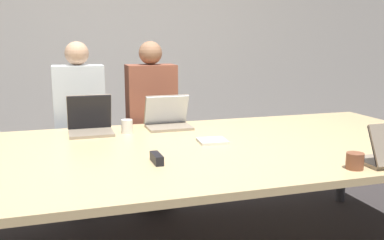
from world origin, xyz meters
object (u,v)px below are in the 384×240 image
Objects in this scene: person_far_midleft at (81,131)px; cup_far_midleft at (127,126)px; laptop_far_center at (168,118)px; laptop_far_midleft at (90,122)px; cup_near_right at (355,161)px; person_far_center at (152,129)px; stapler at (157,158)px.

person_far_midleft reaches higher than cup_far_midleft.
laptop_far_center is at bearing -38.81° from person_far_midleft.
laptop_far_midleft is 3.45× the size of cup_near_right.
cup_near_right is (0.99, -1.19, -0.01)m from cup_far_midleft.
person_far_midleft is at bearing 125.49° from cup_near_right.
person_far_center is 9.39× the size of stapler.
cup_far_midleft is 0.07× the size of person_far_center.
laptop_far_midleft reaches higher than cup_far_midleft.
person_far_center reaches higher than cup_near_right.
laptop_far_midleft is 0.55m from person_far_midleft.
laptop_far_midleft is 3.12× the size of cup_far_midleft.
cup_far_midleft is 1.55m from cup_near_right.
person_far_center is 1.32m from stapler.
person_far_center is at bearing -8.85° from person_far_midleft.
person_far_midleft is 0.81m from laptop_far_center.
person_far_center reaches higher than laptop_far_center.
cup_near_right is at bearing -50.39° from cup_far_midleft.
laptop_far_center is at bearing -84.52° from person_far_center.
cup_near_right is 1.46m from laptop_far_center.
person_far_midleft is at bearing 141.19° from laptop_far_center.
laptop_far_midleft is 0.93× the size of laptop_far_center.
laptop_far_center is at bearing 2.36° from laptop_far_midleft.
laptop_far_midleft is at bearing 134.02° from cup_near_right.
person_far_center is (0.28, 0.51, -0.14)m from cup_far_midleft.
cup_far_midleft is 1.10× the size of cup_near_right.
laptop_far_midleft is 0.57m from laptop_far_center.
laptop_far_center is at bearing 117.02° from cup_near_right.
cup_near_right reaches higher than stapler.
person_far_midleft is 1.00× the size of person_far_center.
laptop_far_midleft is at bearing -140.95° from person_far_center.
person_far_midleft is 9.38× the size of stapler.
cup_near_right is 1.85m from person_far_center.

